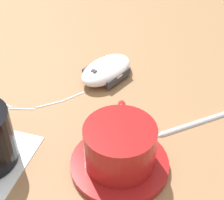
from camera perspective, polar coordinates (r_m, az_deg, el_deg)
ground_plane at (r=0.47m, az=-1.15°, el=-8.32°), size 3.00×3.00×0.00m
saucer at (r=0.44m, az=1.26°, el=-10.60°), size 0.13×0.13×0.01m
coffee_cup at (r=0.42m, az=1.32°, el=-7.35°), size 0.11×0.09×0.06m
computer_mouse at (r=0.58m, az=-0.96°, el=5.03°), size 0.11×0.07×0.03m
mouse_cable at (r=0.56m, az=-16.02°, el=-0.04°), size 0.13×0.19×0.00m
pen at (r=0.52m, az=14.70°, el=-3.21°), size 0.14×0.09×0.01m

